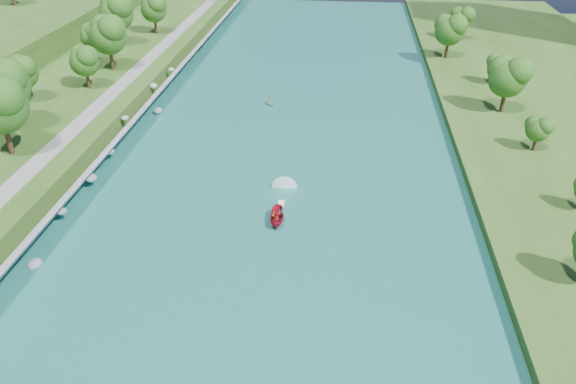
# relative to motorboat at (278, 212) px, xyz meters

# --- Properties ---
(ground) EXTENTS (260.00, 260.00, 0.00)m
(ground) POSITION_rel_motorboat_xyz_m (-1.93, -6.83, -0.85)
(ground) COLOR #2D5119
(ground) RESTS_ON ground
(river_water) EXTENTS (55.00, 240.00, 0.10)m
(river_water) POSITION_rel_motorboat_xyz_m (-1.93, 13.17, -0.80)
(river_water) COLOR #185C51
(river_water) RESTS_ON ground
(ridge_west) EXTENTS (60.00, 120.00, 9.00)m
(ridge_west) POSITION_rel_motorboat_xyz_m (-84.43, 88.17, 3.65)
(ridge_west) COLOR #2D5119
(ridge_west) RESTS_ON ground
(riprap_bank) EXTENTS (4.50, 236.00, 4.22)m
(riprap_bank) POSITION_rel_motorboat_xyz_m (-27.78, 12.19, 0.96)
(riprap_bank) COLOR slate
(riprap_bank) RESTS_ON ground
(riverside_path) EXTENTS (3.00, 200.00, 0.10)m
(riverside_path) POSITION_rel_motorboat_xyz_m (-34.43, 13.17, 2.70)
(riverside_path) COLOR gray
(riverside_path) RESTS_ON berm_west
(trees_east) EXTENTS (16.48, 135.92, 11.66)m
(trees_east) POSITION_rel_motorboat_xyz_m (34.59, 41.05, 5.54)
(trees_east) COLOR #204F15
(trees_east) RESTS_ON berm_east
(motorboat) EXTENTS (3.60, 19.04, 2.08)m
(motorboat) POSITION_rel_motorboat_xyz_m (0.00, 0.00, 0.00)
(motorboat) COLOR #AC0D23
(motorboat) RESTS_ON river_water
(raft) EXTENTS (3.04, 3.25, 1.59)m
(raft) POSITION_rel_motorboat_xyz_m (-6.42, 38.87, -0.40)
(raft) COLOR gray
(raft) RESTS_ON river_water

